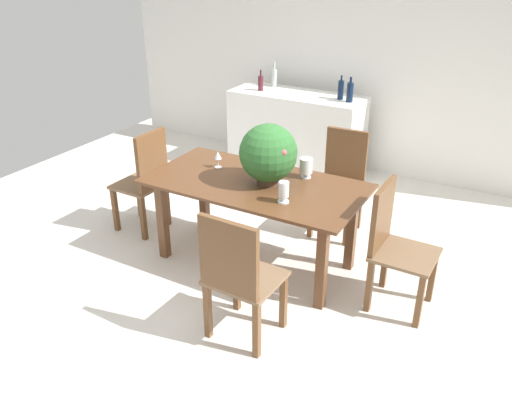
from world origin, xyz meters
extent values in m
plane|color=silver|center=(0.00, 0.00, 0.00)|extent=(7.04, 7.04, 0.00)
cube|color=white|center=(0.00, 2.60, 1.30)|extent=(6.40, 0.10, 2.60)
cube|color=brown|center=(0.00, 0.06, 0.74)|extent=(1.77, 0.92, 0.03)
cube|color=brown|center=(-0.74, -0.25, 0.36)|extent=(0.07, 0.07, 0.73)
cube|color=brown|center=(0.74, -0.25, 0.36)|extent=(0.07, 0.07, 0.73)
cube|color=brown|center=(-0.74, 0.37, 0.36)|extent=(0.07, 0.07, 0.73)
cube|color=brown|center=(0.74, 0.37, 0.36)|extent=(0.07, 0.07, 0.73)
cube|color=brown|center=(1.44, -0.13, 0.22)|extent=(0.04, 0.04, 0.44)
cube|color=brown|center=(1.45, 0.24, 0.22)|extent=(0.04, 0.04, 0.44)
cube|color=brown|center=(1.07, -0.12, 0.22)|extent=(0.04, 0.04, 0.44)
cube|color=brown|center=(1.08, 0.25, 0.22)|extent=(0.04, 0.04, 0.44)
cube|color=brown|center=(1.26, 0.06, 0.45)|extent=(0.45, 0.45, 0.03)
cube|color=brown|center=(1.06, 0.06, 0.72)|extent=(0.05, 0.40, 0.50)
cube|color=brown|center=(-1.43, 0.23, 0.22)|extent=(0.04, 0.04, 0.44)
cube|color=brown|center=(-1.44, -0.11, 0.22)|extent=(0.04, 0.04, 0.44)
cube|color=brown|center=(-1.08, 0.23, 0.22)|extent=(0.04, 0.04, 0.44)
cube|color=brown|center=(-1.09, -0.11, 0.22)|extent=(0.04, 0.04, 0.44)
cube|color=brown|center=(-1.26, 0.06, 0.45)|extent=(0.43, 0.42, 0.03)
cube|color=brown|center=(-1.07, 0.06, 0.73)|extent=(0.05, 0.38, 0.54)
cube|color=brown|center=(0.23, 0.70, 0.22)|extent=(0.05, 0.05, 0.44)
cube|color=brown|center=(0.58, 0.71, 0.22)|extent=(0.05, 0.05, 0.44)
cube|color=brown|center=(0.21, 1.07, 0.22)|extent=(0.05, 0.05, 0.44)
cube|color=brown|center=(0.57, 1.09, 0.22)|extent=(0.05, 0.05, 0.44)
cube|color=brown|center=(0.40, 0.89, 0.45)|extent=(0.44, 0.47, 0.03)
cube|color=brown|center=(0.39, 1.10, 0.72)|extent=(0.39, 0.06, 0.50)
cube|color=brown|center=(0.60, -0.60, 0.22)|extent=(0.05, 0.05, 0.44)
cube|color=brown|center=(0.21, -0.58, 0.22)|extent=(0.05, 0.05, 0.44)
cube|color=brown|center=(0.59, -0.96, 0.22)|extent=(0.05, 0.05, 0.44)
cube|color=brown|center=(0.20, -0.95, 0.22)|extent=(0.05, 0.05, 0.44)
cube|color=brown|center=(0.40, -0.77, 0.45)|extent=(0.48, 0.45, 0.03)
cube|color=brown|center=(0.39, -0.97, 0.72)|extent=(0.43, 0.05, 0.51)
cylinder|color=#4C3828|center=(0.09, 0.10, 0.80)|extent=(0.18, 0.18, 0.08)
sphere|color=#2D662D|center=(0.09, 0.10, 1.01)|extent=(0.46, 0.46, 0.46)
sphere|color=#C64C56|center=(0.18, 0.26, 1.08)|extent=(0.05, 0.05, 0.05)
sphere|color=#C64C56|center=(0.28, 0.01, 1.08)|extent=(0.05, 0.05, 0.05)
sphere|color=#C64C56|center=(-0.08, 0.10, 0.99)|extent=(0.05, 0.05, 0.05)
sphere|color=#C64C56|center=(-0.02, 0.16, 1.12)|extent=(0.04, 0.04, 0.04)
cylinder|color=silver|center=(0.31, 0.35, 0.76)|extent=(0.09, 0.09, 0.01)
cylinder|color=silver|center=(0.31, 0.35, 0.78)|extent=(0.03, 0.03, 0.03)
cylinder|color=silver|center=(0.31, 0.35, 0.86)|extent=(0.11, 0.11, 0.12)
cylinder|color=silver|center=(0.36, -0.15, 0.76)|extent=(0.09, 0.09, 0.01)
cylinder|color=silver|center=(0.36, -0.15, 0.78)|extent=(0.02, 0.02, 0.04)
cylinder|color=silver|center=(0.36, -0.15, 0.86)|extent=(0.08, 0.08, 0.12)
cylinder|color=silver|center=(-0.44, 0.18, 0.76)|extent=(0.06, 0.06, 0.00)
cylinder|color=silver|center=(-0.44, 0.18, 0.80)|extent=(0.01, 0.01, 0.08)
cone|color=silver|center=(-0.44, 0.18, 0.87)|extent=(0.06, 0.06, 0.07)
cube|color=white|center=(-0.59, 2.07, 0.48)|extent=(1.55, 0.58, 0.95)
cylinder|color=#0F1E38|center=(-0.08, 2.09, 1.06)|extent=(0.06, 0.06, 0.21)
cylinder|color=#0F1E38|center=(-0.08, 2.09, 1.19)|extent=(0.02, 0.02, 0.06)
cylinder|color=#511E28|center=(-1.02, 2.00, 1.04)|extent=(0.06, 0.06, 0.17)
cylinder|color=#511E28|center=(-1.02, 2.00, 1.16)|extent=(0.02, 0.02, 0.07)
cylinder|color=#B2BFB7|center=(-0.98, 2.24, 1.05)|extent=(0.07, 0.07, 0.20)
cylinder|color=#B2BFB7|center=(-0.98, 2.24, 1.20)|extent=(0.03, 0.03, 0.09)
cylinder|color=#0F1E38|center=(0.05, 2.04, 1.06)|extent=(0.07, 0.07, 0.21)
cylinder|color=#0F1E38|center=(0.05, 2.04, 1.19)|extent=(0.03, 0.03, 0.06)
camera|label=1|loc=(1.93, -3.34, 2.49)|focal=37.05mm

